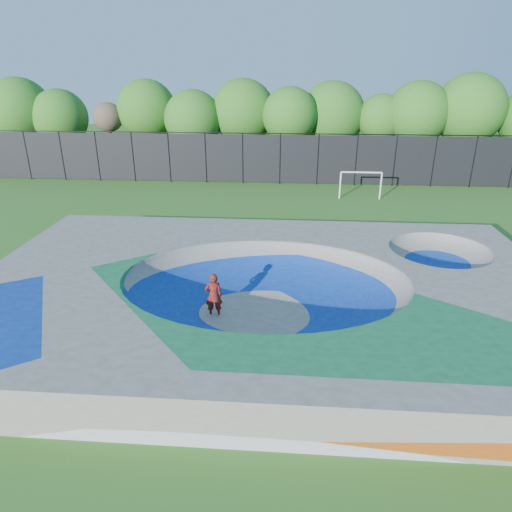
# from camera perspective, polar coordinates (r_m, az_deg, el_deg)

# --- Properties ---
(ground) EXTENTS (120.00, 120.00, 0.00)m
(ground) POSITION_cam_1_polar(r_m,az_deg,el_deg) (17.99, 1.11, -6.98)
(ground) COLOR #2F641B
(ground) RESTS_ON ground
(skate_deck) EXTENTS (22.00, 14.00, 1.50)m
(skate_deck) POSITION_cam_1_polar(r_m,az_deg,el_deg) (17.63, 1.13, -4.86)
(skate_deck) COLOR gray
(skate_deck) RESTS_ON ground
(skater) EXTENTS (0.73, 0.55, 1.80)m
(skater) POSITION_cam_1_polar(r_m,az_deg,el_deg) (17.32, -5.31, -4.94)
(skater) COLOR red
(skater) RESTS_ON ground
(skateboard) EXTENTS (0.79, 0.26, 0.05)m
(skateboard) POSITION_cam_1_polar(r_m,az_deg,el_deg) (17.74, -5.21, -7.44)
(skateboard) COLOR black
(skateboard) RESTS_ON ground
(soccer_goal) EXTENTS (2.99, 0.12, 1.98)m
(soccer_goal) POSITION_cam_1_polar(r_m,az_deg,el_deg) (33.80, 12.98, 9.25)
(soccer_goal) COLOR white
(soccer_goal) RESTS_ON ground
(fence) EXTENTS (48.09, 0.09, 4.04)m
(fence) POSITION_cam_1_polar(r_m,az_deg,el_deg) (37.24, 3.04, 12.14)
(fence) COLOR black
(fence) RESTS_ON ground
(treeline) EXTENTS (53.41, 7.95, 8.46)m
(treeline) POSITION_cam_1_polar(r_m,az_deg,el_deg) (41.66, 5.96, 17.26)
(treeline) COLOR #3F2B1F
(treeline) RESTS_ON ground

